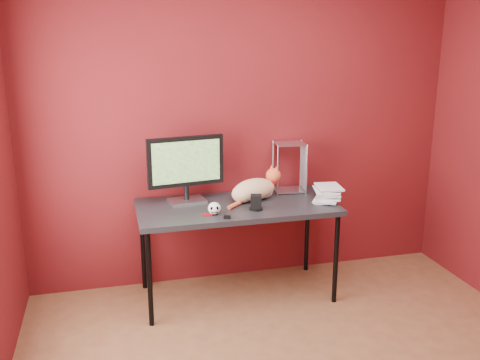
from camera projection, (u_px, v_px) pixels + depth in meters
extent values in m
cube|color=#561013|center=(243.00, 124.00, 4.30)|extent=(3.50, 0.02, 2.60)
cube|color=black|center=(237.00, 207.00, 4.06)|extent=(1.50, 0.70, 0.04)
cylinder|color=black|center=(150.00, 279.00, 3.71)|extent=(0.04, 0.04, 0.71)
cylinder|color=black|center=(336.00, 259.00, 4.05)|extent=(0.04, 0.04, 0.71)
cylinder|color=black|center=(143.00, 247.00, 4.27)|extent=(0.04, 0.04, 0.71)
cylinder|color=black|center=(307.00, 232.00, 4.61)|extent=(0.04, 0.04, 0.71)
cube|color=#B1B2B6|center=(187.00, 201.00, 4.12)|extent=(0.30, 0.23, 0.02)
cylinder|color=black|center=(187.00, 192.00, 4.10)|extent=(0.04, 0.04, 0.12)
cube|color=black|center=(186.00, 161.00, 4.03)|extent=(0.59, 0.12, 0.38)
cube|color=#1D4312|center=(186.00, 161.00, 4.03)|extent=(0.52, 0.08, 0.32)
ellipsoid|color=#C17028|center=(254.00, 190.00, 4.14)|extent=(0.41, 0.30, 0.17)
ellipsoid|color=#C17028|center=(243.00, 194.00, 4.09)|extent=(0.21, 0.21, 0.14)
sphere|color=silver|center=(265.00, 191.00, 4.21)|extent=(0.12, 0.12, 0.12)
sphere|color=#E2562C|center=(273.00, 176.00, 4.22)|extent=(0.12, 0.12, 0.12)
cone|color=#E2562C|center=(276.00, 169.00, 4.18)|extent=(0.04, 0.04, 0.05)
cone|color=#E2562C|center=(272.00, 167.00, 4.23)|extent=(0.04, 0.04, 0.05)
cylinder|color=#B90C12|center=(272.00, 182.00, 4.22)|extent=(0.09, 0.09, 0.01)
cylinder|color=#E2562C|center=(236.00, 204.00, 4.01)|extent=(0.16, 0.16, 0.03)
ellipsoid|color=silver|center=(214.00, 208.00, 3.82)|extent=(0.09, 0.09, 0.09)
ellipsoid|color=black|center=(213.00, 209.00, 3.78)|extent=(0.02, 0.01, 0.03)
ellipsoid|color=black|center=(218.00, 208.00, 3.79)|extent=(0.02, 0.01, 0.03)
cube|color=black|center=(216.00, 212.00, 3.79)|extent=(0.05, 0.01, 0.00)
cylinder|color=black|center=(256.00, 209.00, 3.94)|extent=(0.10, 0.10, 0.01)
cube|color=black|center=(256.00, 201.00, 3.92)|extent=(0.10, 0.09, 0.10)
imported|color=beige|center=(316.00, 184.00, 4.15)|extent=(0.28, 0.30, 0.24)
imported|color=beige|center=(317.00, 153.00, 4.09)|extent=(0.27, 0.30, 0.25)
imported|color=beige|center=(318.00, 122.00, 4.02)|extent=(0.25, 0.29, 0.24)
imported|color=beige|center=(320.00, 89.00, 3.96)|extent=(0.23, 0.28, 0.25)
imported|color=beige|center=(321.00, 55.00, 3.89)|extent=(0.21, 0.27, 0.24)
cylinder|color=#B1B2B6|center=(279.00, 171.00, 4.23)|extent=(0.01, 0.01, 0.41)
cylinder|color=#B1B2B6|center=(308.00, 169.00, 4.29)|extent=(0.01, 0.01, 0.41)
cylinder|color=#B1B2B6|center=(272.00, 165.00, 4.41)|extent=(0.01, 0.01, 0.41)
cylinder|color=#B1B2B6|center=(299.00, 163.00, 4.47)|extent=(0.01, 0.01, 0.41)
cube|color=#B1B2B6|center=(289.00, 190.00, 4.40)|extent=(0.26, 0.22, 0.01)
cube|color=#B1B2B6|center=(290.00, 144.00, 4.30)|extent=(0.26, 0.22, 0.01)
cube|color=maroon|center=(207.00, 214.00, 3.81)|extent=(0.08, 0.03, 0.01)
cube|color=black|center=(227.00, 217.00, 3.75)|extent=(0.05, 0.04, 0.02)
cylinder|color=#B1B2B6|center=(256.00, 209.00, 3.94)|extent=(0.04, 0.04, 0.00)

